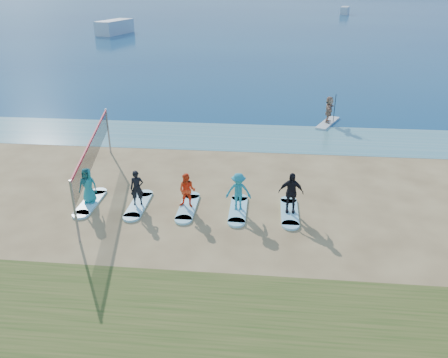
# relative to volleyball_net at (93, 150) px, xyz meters

# --- Properties ---
(ground) EXTENTS (600.00, 600.00, 0.00)m
(ground) POSITION_rel_volleyball_net_xyz_m (6.22, -2.77, -1.90)
(ground) COLOR tan
(ground) RESTS_ON ground
(shallow_water) EXTENTS (600.00, 600.00, 0.00)m
(shallow_water) POSITION_rel_volleyball_net_xyz_m (6.22, 7.73, -1.90)
(shallow_water) COLOR teal
(shallow_water) RESTS_ON ground
(ocean) EXTENTS (600.00, 600.00, 0.00)m
(ocean) POSITION_rel_volleyball_net_xyz_m (6.22, 157.23, -1.90)
(ocean) COLOR navy
(ocean) RESTS_ON ground
(volleyball_net) EXTENTS (1.93, 8.90, 2.50)m
(volleyball_net) POSITION_rel_volleyball_net_xyz_m (0.00, 0.00, 0.00)
(volleyball_net) COLOR gray
(volleyball_net) RESTS_ON ground
(paddleboard) EXTENTS (1.89, 3.02, 0.12)m
(paddleboard) POSITION_rel_volleyball_net_xyz_m (11.69, 10.91, -1.84)
(paddleboard) COLOR silver
(paddleboard) RESTS_ON ground
(paddleboarder) EXTENTS (0.81, 1.66, 1.72)m
(paddleboarder) POSITION_rel_volleyball_net_xyz_m (11.69, 10.91, -0.93)
(paddleboarder) COLOR tan
(paddleboarder) RESTS_ON paddleboard
(boat_offshore_a) EXTENTS (4.66, 8.20, 2.23)m
(boat_offshore_a) POSITION_rel_volleyball_net_xyz_m (-18.28, 57.43, -1.90)
(boat_offshore_a) COLOR silver
(boat_offshore_a) RESTS_ON ground
(boat_offshore_b) EXTENTS (3.18, 6.25, 1.83)m
(boat_offshore_b) POSITION_rel_volleyball_net_xyz_m (26.54, 103.87, -1.90)
(boat_offshore_b) COLOR silver
(boat_offshore_b) RESTS_ON ground
(surfboard_0) EXTENTS (0.70, 2.20, 0.09)m
(surfboard_0) POSITION_rel_volleyball_net_xyz_m (0.20, -1.50, -1.86)
(surfboard_0) COLOR #A4F1FF
(surfboard_0) RESTS_ON ground
(student_0) EXTENTS (0.80, 0.56, 1.56)m
(student_0) POSITION_rel_volleyball_net_xyz_m (0.20, -1.50, -1.04)
(student_0) COLOR teal
(student_0) RESTS_ON surfboard_0
(surfboard_1) EXTENTS (0.70, 2.20, 0.09)m
(surfboard_1) POSITION_rel_volleyball_net_xyz_m (2.33, -1.50, -1.86)
(surfboard_1) COLOR #A4F1FF
(surfboard_1) RESTS_ON ground
(student_1) EXTENTS (0.63, 0.49, 1.53)m
(student_1) POSITION_rel_volleyball_net_xyz_m (2.33, -1.50, -1.05)
(student_1) COLOR black
(student_1) RESTS_ON surfboard_1
(surfboard_2) EXTENTS (0.70, 2.20, 0.09)m
(surfboard_2) POSITION_rel_volleyball_net_xyz_m (4.46, -1.50, -1.86)
(surfboard_2) COLOR #A4F1FF
(surfboard_2) RESTS_ON ground
(student_2) EXTENTS (0.78, 0.64, 1.49)m
(student_2) POSITION_rel_volleyball_net_xyz_m (4.46, -1.50, -1.07)
(student_2) COLOR #FF451A
(student_2) RESTS_ON surfboard_2
(surfboard_3) EXTENTS (0.70, 2.20, 0.09)m
(surfboard_3) POSITION_rel_volleyball_net_xyz_m (6.59, -1.50, -1.86)
(surfboard_3) COLOR #A4F1FF
(surfboard_3) RESTS_ON ground
(student_3) EXTENTS (1.08, 0.67, 1.61)m
(student_3) POSITION_rel_volleyball_net_xyz_m (6.59, -1.50, -1.01)
(student_3) COLOR teal
(student_3) RESTS_ON surfboard_3
(surfboard_4) EXTENTS (0.70, 2.20, 0.09)m
(surfboard_4) POSITION_rel_volleyball_net_xyz_m (8.73, -1.50, -1.86)
(surfboard_4) COLOR #A4F1FF
(surfboard_4) RESTS_ON ground
(student_4) EXTENTS (1.02, 0.43, 1.73)m
(student_4) POSITION_rel_volleyball_net_xyz_m (8.73, -1.50, -0.95)
(student_4) COLOR black
(student_4) RESTS_ON surfboard_4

